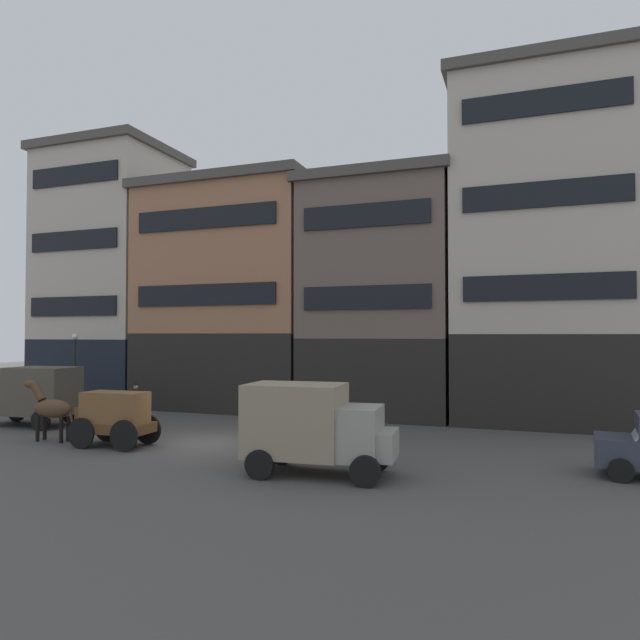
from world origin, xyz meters
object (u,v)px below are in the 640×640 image
delivery_truck_near (315,425)px  streetlamp_curbside (75,361)px  draft_horse (51,408)px  cargo_wagon (114,415)px  delivery_truck_far (32,394)px  pedestrian_officer (136,400)px

delivery_truck_near → streetlamp_curbside: bearing=153.1°
draft_horse → streetlamp_curbside: bearing=128.4°
cargo_wagon → draft_horse: 2.95m
draft_horse → delivery_truck_near: delivery_truck_near is taller
delivery_truck_far → streetlamp_curbside: (-2.04, 4.70, 1.25)m
delivery_truck_near → pedestrian_officer: (-11.51, 6.69, -0.44)m
cargo_wagon → draft_horse: bearing=-180.0°
draft_horse → pedestrian_officer: 5.33m
delivery_truck_near → delivery_truck_far: 15.46m
draft_horse → delivery_truck_near: bearing=-7.0°
delivery_truck_near → pedestrian_officer: size_ratio=2.49×
pedestrian_officer → streetlamp_curbside: bearing=160.8°
draft_horse → pedestrian_officer: draft_horse is taller
cargo_wagon → pedestrian_officer: size_ratio=1.65×
cargo_wagon → delivery_truck_near: size_ratio=0.66×
draft_horse → delivery_truck_far: size_ratio=0.52×
delivery_truck_far → streetlamp_curbside: 5.27m
delivery_truck_far → cargo_wagon: bearing=-20.9°
cargo_wagon → delivery_truck_far: (-6.64, 2.53, 0.28)m
draft_horse → streetlamp_curbside: 9.33m
draft_horse → delivery_truck_near: size_ratio=0.53×
cargo_wagon → delivery_truck_far: delivery_truck_far is taller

